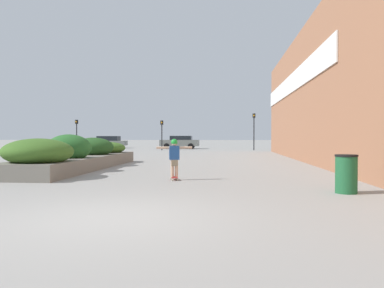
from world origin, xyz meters
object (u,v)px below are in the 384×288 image
traffic_light_right (254,125)px  traffic_light_far_left (77,129)px  skateboarder (174,154)px  car_center_right (328,141)px  trash_bin (346,174)px  car_center_left (108,142)px  traffic_light_left (162,130)px  skateboard (174,178)px  car_leftmost (180,142)px

traffic_light_right → traffic_light_far_left: bearing=-179.8°
skateboarder → traffic_light_far_left: size_ratio=0.38×
car_center_right → traffic_light_right: 11.88m
trash_bin → car_center_left: car_center_left is taller
trash_bin → traffic_light_left: 30.40m
skateboard → traffic_light_right: bearing=66.8°
skateboard → traffic_light_right: traffic_light_right is taller
trash_bin → car_leftmost: bearing=104.0°
traffic_light_right → skateboarder: bearing=-99.4°
car_leftmost → traffic_light_right: (8.19, -4.07, 1.76)m
trash_bin → traffic_light_far_left: bearing=123.0°
car_leftmost → skateboard: bearing=-173.2°
traffic_light_left → traffic_light_right: bearing=3.7°
trash_bin → car_center_right: size_ratio=0.22×
car_leftmost → traffic_light_far_left: bearing=111.2°
traffic_light_left → skateboarder: bearing=-79.2°
traffic_light_left → car_center_right: bearing=22.6°
trash_bin → traffic_light_right: bearing=90.3°
car_leftmost → traffic_light_far_left: size_ratio=1.38×
car_center_left → traffic_light_left: traffic_light_left is taller
skateboarder → car_center_left: size_ratio=0.26×
trash_bin → traffic_light_right: traffic_light_right is taller
skateboarder → car_center_right: car_center_right is taller
car_center_left → traffic_light_right: bearing=-108.5°
trash_bin → car_center_left: 39.33m
traffic_light_left → traffic_light_far_left: bearing=176.7°
trash_bin → traffic_light_far_left: traffic_light_far_left is taller
car_center_left → car_center_right: size_ratio=1.06×
trash_bin → traffic_light_right: (-0.15, 29.39, 2.08)m
skateboarder → traffic_light_left: 26.88m
skateboarder → car_center_right: size_ratio=0.28×
traffic_light_left → traffic_light_right: (9.51, 0.62, 0.43)m
car_center_left → traffic_light_far_left: size_ratio=1.45×
skateboard → car_center_right: 36.86m
traffic_light_left → car_center_left: bearing=140.7°
car_center_left → car_center_right: car_center_right is taller
car_leftmost → traffic_light_right: size_ratio=1.17×
skateboard → traffic_light_right: (4.49, 26.99, 2.49)m
traffic_light_left → car_leftmost: bearing=74.3°
skateboarder → traffic_light_far_left: (-14.39, 26.91, 1.37)m
skateboarder → trash_bin: skateboarder is taller
trash_bin → car_leftmost: car_leftmost is taller
car_leftmost → traffic_light_right: bearing=-116.4°
traffic_light_far_left → traffic_light_left: bearing=-3.3°
traffic_light_far_left → car_center_right: bearing=14.5°
car_leftmost → traffic_light_left: (-1.32, -4.69, 1.33)m
skateboarder → traffic_light_left: traffic_light_left is taller
car_center_left → traffic_light_right: size_ratio=1.23×
skateboard → car_leftmost: 31.29m
skateboard → car_center_right: car_center_right is taller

